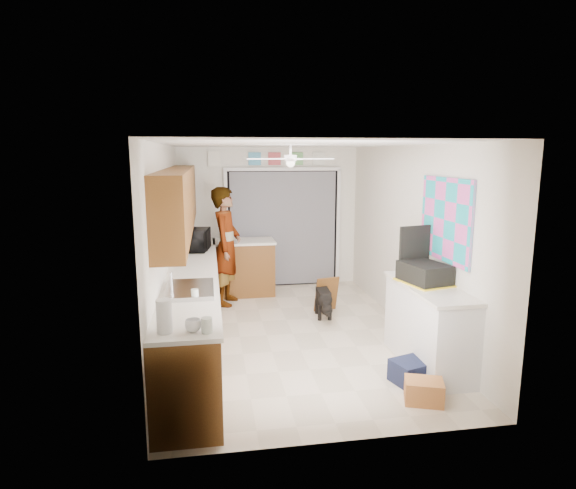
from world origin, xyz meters
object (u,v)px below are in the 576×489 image
navy_crate (412,371)px  dog (323,302)px  microwave (195,240)px  man (226,246)px  suitcase (424,273)px  cardboard_box (424,391)px  paper_towel_roll (164,316)px  cup (193,325)px

navy_crate → dog: bearing=101.3°
microwave → man: bearing=-53.9°
microwave → suitcase: (2.60, -2.34, -0.05)m
microwave → man: man is taller
navy_crate → microwave: bearing=128.9°
dog → cardboard_box: bearing=-77.2°
paper_towel_roll → navy_crate: 2.70m
cup → navy_crate: (2.22, 0.63, -0.87)m
microwave → cardboard_box: bearing=-137.1°
navy_crate → man: bearing=120.4°
man → cup: bearing=-170.4°
suitcase → dog: bearing=100.8°
cup → suitcase: suitcase is taller
paper_towel_roll → cardboard_box: bearing=4.6°
navy_crate → dog: 2.23m
man → suitcase: bearing=-124.6°
cup → man: size_ratio=0.07×
microwave → navy_crate: size_ratio=1.48×
cup → paper_towel_roll: 0.25m
suitcase → dog: (-0.76, 1.69, -0.82)m
cardboard_box → man: (-1.76, 3.50, 0.83)m
cup → cardboard_box: (2.17, 0.21, -0.88)m
cardboard_box → navy_crate: bearing=82.5°
suitcase → cardboard_box: size_ratio=1.48×
microwave → cup: microwave is taller
microwave → cup: (0.06, -3.46, -0.11)m
microwave → cup: size_ratio=4.29×
cup → navy_crate: size_ratio=0.35×
paper_towel_roll → navy_crate: paper_towel_roll is taller
suitcase → navy_crate: 1.10m
cup → navy_crate: cup is taller
microwave → cardboard_box: size_ratio=1.60×
suitcase → man: man is taller
suitcase → cup: bearing=-169.5°
microwave → dog: bearing=-101.0°
dog → microwave: bearing=165.1°
microwave → suitcase: microwave is taller
cup → navy_crate: bearing=15.8°
paper_towel_roll → suitcase: size_ratio=0.52×
navy_crate → dog: dog is taller
microwave → paper_towel_roll: 3.45m
microwave → cardboard_box: (2.23, -3.25, -0.99)m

